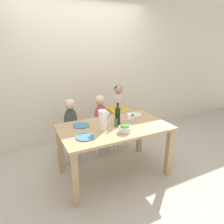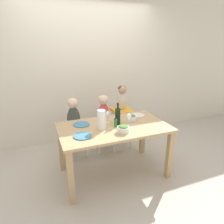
% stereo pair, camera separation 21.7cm
% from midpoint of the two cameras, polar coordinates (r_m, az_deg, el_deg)
% --- Properties ---
extents(ground_plane, '(14.00, 14.00, 0.00)m').
position_cam_midpoint_polar(ground_plane, '(3.05, 2.59, -16.99)').
color(ground_plane, '#BCB2A3').
extents(wall_back, '(10.00, 0.06, 2.70)m').
position_cam_midpoint_polar(wall_back, '(3.76, -5.60, 12.13)').
color(wall_back, beige).
rests_on(wall_back, ground_plane).
extents(dining_table, '(1.47, 0.85, 0.74)m').
position_cam_midpoint_polar(dining_table, '(2.73, 2.79, -6.14)').
color(dining_table, tan).
rests_on(dining_table, ground_plane).
extents(chair_far_left, '(0.38, 0.43, 0.44)m').
position_cam_midpoint_polar(chair_far_left, '(3.32, -8.76, -6.54)').
color(chair_far_left, silver).
rests_on(chair_far_left, ground_plane).
extents(chair_far_center, '(0.38, 0.43, 0.44)m').
position_cam_midpoint_polar(chair_far_center, '(3.45, -0.54, -5.29)').
color(chair_far_center, silver).
rests_on(chair_far_center, ground_plane).
extents(chair_right_highchair, '(0.32, 0.37, 0.72)m').
position_cam_midpoint_polar(chair_right_highchair, '(3.51, 4.59, -1.68)').
color(chair_right_highchair, silver).
rests_on(chair_right_highchair, ground_plane).
extents(person_child_left, '(0.21, 0.16, 0.55)m').
position_cam_midpoint_polar(person_child_left, '(3.18, -9.10, -0.47)').
color(person_child_left, '#3D4238').
rests_on(person_child_left, chair_far_left).
extents(person_child_center, '(0.21, 0.16, 0.55)m').
position_cam_midpoint_polar(person_child_center, '(3.32, -0.57, 0.59)').
color(person_child_center, '#C64C4C').
rests_on(person_child_center, chair_far_center).
extents(person_baby_right, '(0.15, 0.15, 0.41)m').
position_cam_midpoint_polar(person_baby_right, '(3.38, 4.76, 4.88)').
color(person_baby_right, beige).
rests_on(person_baby_right, chair_right_highchair).
extents(wine_bottle, '(0.07, 0.07, 0.30)m').
position_cam_midpoint_polar(wine_bottle, '(2.71, 3.95, -1.10)').
color(wine_bottle, black).
rests_on(wine_bottle, dining_table).
extents(paper_towel_roll, '(0.10, 0.10, 0.26)m').
position_cam_midpoint_polar(paper_towel_roll, '(2.53, -0.58, -2.32)').
color(paper_towel_roll, white).
rests_on(paper_towel_roll, dining_table).
extents(wine_glass_near, '(0.07, 0.07, 0.17)m').
position_cam_midpoint_polar(wine_glass_near, '(2.68, 7.13, -1.55)').
color(wine_glass_near, white).
rests_on(wine_glass_near, dining_table).
extents(wine_glass_far, '(0.07, 0.07, 0.17)m').
position_cam_midpoint_polar(wine_glass_far, '(2.76, 1.08, -0.77)').
color(wine_glass_far, white).
rests_on(wine_glass_far, dining_table).
extents(salad_bowl_large, '(0.15, 0.15, 0.10)m').
position_cam_midpoint_polar(salad_bowl_large, '(2.49, 5.72, -4.84)').
color(salad_bowl_large, white).
rests_on(salad_bowl_large, dining_table).
extents(salad_bowl_small, '(0.12, 0.12, 0.10)m').
position_cam_midpoint_polar(salad_bowl_small, '(2.87, 7.85, -1.68)').
color(salad_bowl_small, white).
rests_on(salad_bowl_small, dining_table).
extents(dinner_plate_front_left, '(0.22, 0.22, 0.01)m').
position_cam_midpoint_polar(dinner_plate_front_left, '(2.40, -5.87, -6.87)').
color(dinner_plate_front_left, teal).
rests_on(dinner_plate_front_left, dining_table).
extents(dinner_plate_back_left, '(0.22, 0.22, 0.01)m').
position_cam_midpoint_polar(dinner_plate_back_left, '(2.74, -6.48, -3.58)').
color(dinner_plate_back_left, teal).
rests_on(dinner_plate_back_left, dining_table).
extents(dinner_plate_back_right, '(0.22, 0.22, 0.01)m').
position_cam_midpoint_polar(dinner_plate_back_right, '(3.10, 9.23, -0.95)').
color(dinner_plate_back_right, silver).
rests_on(dinner_plate_back_right, dining_table).
extents(condiment_bottle_hot_sauce, '(0.04, 0.04, 0.13)m').
position_cam_midpoint_polar(condiment_bottle_hot_sauce, '(2.65, 3.38, -2.96)').
color(condiment_bottle_hot_sauce, '#336633').
rests_on(condiment_bottle_hot_sauce, dining_table).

